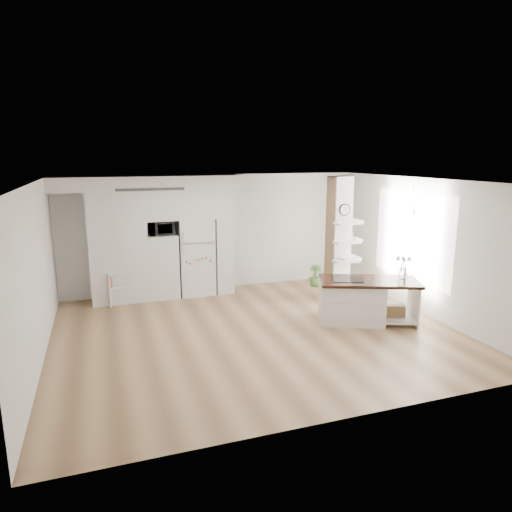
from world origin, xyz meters
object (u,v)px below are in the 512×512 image
Objects in this scene: kitchen_island at (357,299)px; floor_plant_a at (379,296)px; refrigerator at (196,256)px; bookshelf at (122,289)px.

kitchen_island is 4.13× the size of floor_plant_a.
kitchen_island reaches higher than floor_plant_a.
refrigerator is 2.44× the size of bookshelf.
bookshelf is (-4.21, 2.62, -0.12)m from kitchen_island.
refrigerator is 3.80m from kitchen_island.
refrigerator is 4.13m from floor_plant_a.
floor_plant_a is (0.89, 0.58, -0.19)m from kitchen_island.
kitchen_island reaches higher than bookshelf.
floor_plant_a is at bearing -40.79° from bookshelf.
kitchen_island is 1.08m from floor_plant_a.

